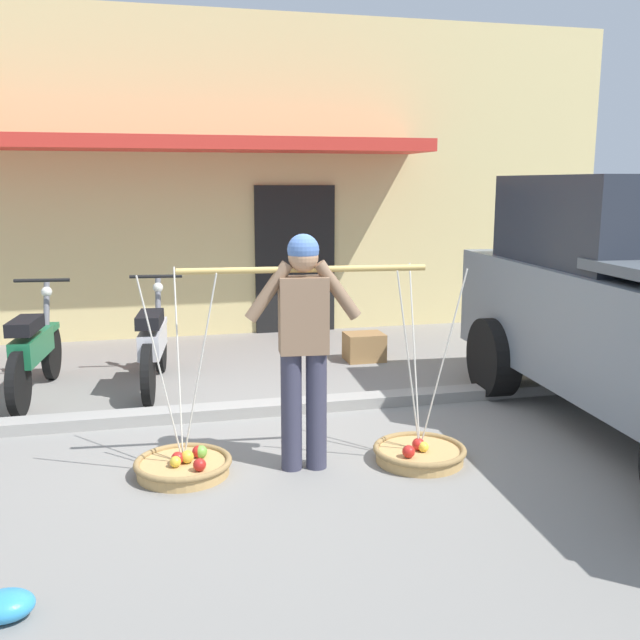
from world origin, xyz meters
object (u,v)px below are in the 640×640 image
object	(u,v)px
fruit_vendor	(304,336)
wooden_crate	(364,347)
motorcycle_nearest_shop	(34,351)
motorcycle_second_in_row	(154,344)
fruit_basket_left_side	(419,452)
plastic_litter_bag	(4,606)
fruit_basket_right_side	(184,465)

from	to	relation	value
fruit_vendor	wooden_crate	size ratio (longest dim) A/B	3.92
motorcycle_nearest_shop	motorcycle_second_in_row	bearing A→B (deg)	2.13
fruit_basket_left_side	motorcycle_nearest_shop	size ratio (longest dim) A/B	0.80
fruit_vendor	motorcycle_nearest_shop	size ratio (longest dim) A/B	0.95
fruit_basket_left_side	wooden_crate	distance (m)	3.10
wooden_crate	fruit_vendor	bearing A→B (deg)	-114.85
fruit_vendor	fruit_basket_left_side	size ratio (longest dim) A/B	1.19
motorcycle_second_in_row	plastic_litter_bag	world-z (taller)	motorcycle_second_in_row
fruit_basket_right_side	plastic_litter_bag	xyz separation A→B (m)	(-0.92, -1.55, -0.00)
wooden_crate	fruit_basket_right_side	bearing A→B (deg)	-127.69
motorcycle_nearest_shop	plastic_litter_bag	size ratio (longest dim) A/B	6.49
plastic_litter_bag	wooden_crate	size ratio (longest dim) A/B	0.64
motorcycle_nearest_shop	plastic_litter_bag	bearing A→B (deg)	-84.78
fruit_basket_right_side	fruit_basket_left_side	bearing A→B (deg)	-5.50
fruit_vendor	plastic_litter_bag	bearing A→B (deg)	-140.54
fruit_basket_left_side	plastic_litter_bag	bearing A→B (deg)	-152.38
fruit_basket_left_side	wooden_crate	world-z (taller)	fruit_basket_left_side
wooden_crate	plastic_litter_bag	bearing A→B (deg)	-125.43
fruit_basket_right_side	plastic_litter_bag	distance (m)	1.80
fruit_basket_right_side	motorcycle_nearest_shop	distance (m)	2.62
motorcycle_nearest_shop	wooden_crate	size ratio (longest dim) A/B	4.13
fruit_basket_right_side	plastic_litter_bag	size ratio (longest dim) A/B	5.18
motorcycle_nearest_shop	fruit_basket_left_side	bearing A→B (deg)	-39.11
motorcycle_nearest_shop	wooden_crate	world-z (taller)	motorcycle_nearest_shop
motorcycle_nearest_shop	fruit_basket_right_side	bearing A→B (deg)	-60.68
wooden_crate	fruit_basket_left_side	bearing A→B (deg)	-99.61
motorcycle_nearest_shop	plastic_litter_bag	world-z (taller)	motorcycle_nearest_shop
motorcycle_nearest_shop	wooden_crate	xyz separation A→B (m)	(3.50, 0.63, -0.29)
fruit_vendor	wooden_crate	xyz separation A→B (m)	(1.38, 2.97, -0.82)
fruit_basket_right_side	motorcycle_second_in_row	bearing A→B (deg)	93.78
plastic_litter_bag	wooden_crate	xyz separation A→B (m)	(3.15, 4.43, 0.09)
fruit_basket_left_side	fruit_basket_right_side	xyz separation A→B (m)	(-1.71, 0.17, 0.00)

